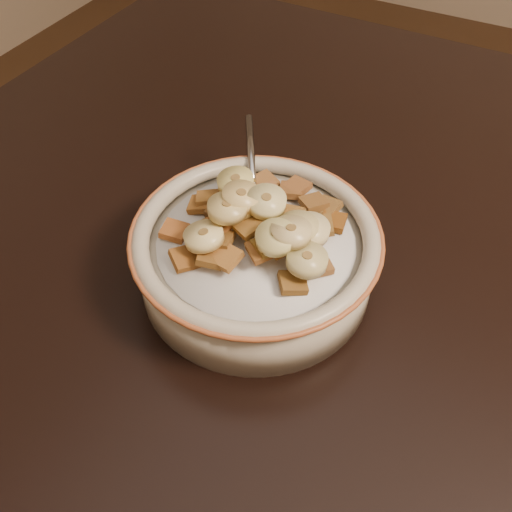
% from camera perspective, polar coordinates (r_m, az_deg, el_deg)
% --- Properties ---
extents(cereal_bowl, '(0.19, 0.19, 0.05)m').
position_cam_1_polar(cereal_bowl, '(0.48, -0.00, -0.54)').
color(cereal_bowl, '#BCAF99').
rests_on(cereal_bowl, table).
extents(milk, '(0.16, 0.16, 0.00)m').
position_cam_1_polar(milk, '(0.46, -0.00, 1.41)').
color(milk, white).
rests_on(milk, cereal_bowl).
extents(spoon, '(0.05, 0.06, 0.01)m').
position_cam_1_polar(spoon, '(0.48, -0.18, 4.46)').
color(spoon, gray).
rests_on(spoon, cereal_bowl).
extents(cereal_square_0, '(0.02, 0.02, 0.01)m').
position_cam_1_polar(cereal_square_0, '(0.47, -8.17, 2.52)').
color(cereal_square_0, '#995320').
rests_on(cereal_square_0, milk).
extents(cereal_square_1, '(0.03, 0.03, 0.01)m').
position_cam_1_polar(cereal_square_1, '(0.50, 3.52, 6.59)').
color(cereal_square_1, brown).
rests_on(cereal_square_1, milk).
extents(cereal_square_2, '(0.03, 0.03, 0.01)m').
position_cam_1_polar(cereal_square_2, '(0.49, -5.53, 5.19)').
color(cereal_square_2, brown).
rests_on(cereal_square_2, milk).
extents(cereal_square_3, '(0.03, 0.03, 0.01)m').
position_cam_1_polar(cereal_square_3, '(0.43, 2.43, 0.96)').
color(cereal_square_3, brown).
rests_on(cereal_square_3, milk).
extents(cereal_square_4, '(0.02, 0.02, 0.01)m').
position_cam_1_polar(cereal_square_4, '(0.44, -3.66, 1.61)').
color(cereal_square_4, brown).
rests_on(cereal_square_4, milk).
extents(cereal_square_5, '(0.02, 0.02, 0.01)m').
position_cam_1_polar(cereal_square_5, '(0.46, 3.32, 4.18)').
color(cereal_square_5, olive).
rests_on(cereal_square_5, milk).
extents(cereal_square_6, '(0.03, 0.03, 0.01)m').
position_cam_1_polar(cereal_square_6, '(0.46, 6.48, 2.96)').
color(cereal_square_6, brown).
rests_on(cereal_square_6, milk).
extents(cereal_square_7, '(0.02, 0.02, 0.01)m').
position_cam_1_polar(cereal_square_7, '(0.46, 5.94, 2.35)').
color(cereal_square_7, brown).
rests_on(cereal_square_7, milk).
extents(cereal_square_8, '(0.03, 0.03, 0.01)m').
position_cam_1_polar(cereal_square_8, '(0.45, -3.05, 3.75)').
color(cereal_square_8, '#985825').
rests_on(cereal_square_8, milk).
extents(cereal_square_9, '(0.03, 0.03, 0.01)m').
position_cam_1_polar(cereal_square_9, '(0.43, 3.71, -2.68)').
color(cereal_square_9, brown).
rests_on(cereal_square_9, milk).
extents(cereal_square_10, '(0.03, 0.03, 0.01)m').
position_cam_1_polar(cereal_square_10, '(0.44, 6.18, -0.91)').
color(cereal_square_10, brown).
rests_on(cereal_square_10, milk).
extents(cereal_square_11, '(0.03, 0.03, 0.01)m').
position_cam_1_polar(cereal_square_11, '(0.44, -4.58, -0.06)').
color(cereal_square_11, brown).
rests_on(cereal_square_11, milk).
extents(cereal_square_12, '(0.03, 0.03, 0.01)m').
position_cam_1_polar(cereal_square_12, '(0.44, -7.12, -0.25)').
color(cereal_square_12, brown).
rests_on(cereal_square_12, milk).
extents(cereal_square_13, '(0.03, 0.03, 0.01)m').
position_cam_1_polar(cereal_square_13, '(0.49, 1.35, 6.21)').
color(cereal_square_13, brown).
rests_on(cereal_square_13, milk).
extents(cereal_square_14, '(0.03, 0.03, 0.01)m').
position_cam_1_polar(cereal_square_14, '(0.46, 4.09, 3.45)').
color(cereal_square_14, brown).
rests_on(cereal_square_14, milk).
extents(cereal_square_15, '(0.02, 0.02, 0.01)m').
position_cam_1_polar(cereal_square_15, '(0.49, 7.08, 4.83)').
color(cereal_square_15, olive).
rests_on(cereal_square_15, milk).
extents(cereal_square_16, '(0.02, 0.02, 0.01)m').
position_cam_1_polar(cereal_square_16, '(0.46, 1.39, 5.18)').
color(cereal_square_16, brown).
rests_on(cereal_square_16, milk).
extents(cereal_square_17, '(0.03, 0.03, 0.01)m').
position_cam_1_polar(cereal_square_17, '(0.44, 1.60, 1.83)').
color(cereal_square_17, brown).
rests_on(cereal_square_17, milk).
extents(cereal_square_18, '(0.03, 0.03, 0.01)m').
position_cam_1_polar(cereal_square_18, '(0.44, -0.76, 3.02)').
color(cereal_square_18, brown).
rests_on(cereal_square_18, milk).
extents(cereal_square_19, '(0.03, 0.03, 0.01)m').
position_cam_1_polar(cereal_square_19, '(0.50, -1.54, 7.41)').
color(cereal_square_19, olive).
rests_on(cereal_square_19, milk).
extents(cereal_square_20, '(0.02, 0.02, 0.01)m').
position_cam_1_polar(cereal_square_20, '(0.43, -2.99, -0.13)').
color(cereal_square_20, olive).
rests_on(cereal_square_20, milk).
extents(cereal_square_21, '(0.03, 0.03, 0.01)m').
position_cam_1_polar(cereal_square_21, '(0.48, 5.79, 5.33)').
color(cereal_square_21, brown).
rests_on(cereal_square_21, milk).
extents(cereal_square_22, '(0.03, 0.03, 0.01)m').
position_cam_1_polar(cereal_square_22, '(0.50, 0.82, 7.40)').
color(cereal_square_22, brown).
rests_on(cereal_square_22, milk).
extents(cereal_square_23, '(0.03, 0.03, 0.01)m').
position_cam_1_polar(cereal_square_23, '(0.45, -5.04, 2.61)').
color(cereal_square_23, brown).
rests_on(cereal_square_23, milk).
extents(cereal_square_24, '(0.02, 0.02, 0.01)m').
position_cam_1_polar(cereal_square_24, '(0.47, -3.55, 4.63)').
color(cereal_square_24, brown).
rests_on(cereal_square_24, milk).
extents(cereal_square_25, '(0.03, 0.03, 0.01)m').
position_cam_1_polar(cereal_square_25, '(0.49, -4.79, 5.78)').
color(cereal_square_25, brown).
rests_on(cereal_square_25, milk).
extents(cereal_square_26, '(0.03, 0.03, 0.01)m').
position_cam_1_polar(cereal_square_26, '(0.43, 1.15, 1.03)').
color(cereal_square_26, '#865B17').
rests_on(cereal_square_26, milk).
extents(cereal_square_27, '(0.03, 0.03, 0.01)m').
position_cam_1_polar(cereal_square_27, '(0.43, 0.56, 0.67)').
color(cereal_square_27, brown).
rests_on(cereal_square_27, milk).
extents(cereal_square_28, '(0.02, 0.02, 0.01)m').
position_cam_1_polar(cereal_square_28, '(0.47, 7.72, 3.45)').
color(cereal_square_28, brown).
rests_on(cereal_square_28, milk).
extents(cereal_square_29, '(0.02, 0.02, 0.01)m').
position_cam_1_polar(cereal_square_29, '(0.47, 0.89, 5.36)').
color(cereal_square_29, brown).
rests_on(cereal_square_29, milk).
extents(cereal_square_30, '(0.03, 0.02, 0.01)m').
position_cam_1_polar(cereal_square_30, '(0.50, 4.06, 6.91)').
color(cereal_square_30, brown).
rests_on(cereal_square_30, milk).
extents(banana_slice_0, '(0.04, 0.04, 0.02)m').
position_cam_1_polar(banana_slice_0, '(0.44, -5.24, 1.97)').
color(banana_slice_0, beige).
rests_on(banana_slice_0, milk).
extents(banana_slice_1, '(0.04, 0.04, 0.02)m').
position_cam_1_polar(banana_slice_1, '(0.42, 2.02, 1.86)').
color(banana_slice_1, '#DCD37C').
rests_on(banana_slice_1, milk).
extents(banana_slice_2, '(0.04, 0.04, 0.01)m').
position_cam_1_polar(banana_slice_2, '(0.45, -1.45, 5.93)').
color(banana_slice_2, '#E9C778').
rests_on(banana_slice_2, milk).
extents(banana_slice_3, '(0.04, 0.04, 0.01)m').
position_cam_1_polar(banana_slice_3, '(0.45, -1.93, 5.20)').
color(banana_slice_3, '#F6D980').
rests_on(banana_slice_3, milk).
extents(banana_slice_4, '(0.04, 0.04, 0.01)m').
position_cam_1_polar(banana_slice_4, '(0.48, -2.05, 7.41)').
color(banana_slice_4, '#EADE7A').
rests_on(banana_slice_4, milk).
extents(banana_slice_5, '(0.04, 0.04, 0.01)m').
position_cam_1_polar(banana_slice_5, '(0.44, -2.87, 4.82)').
color(banana_slice_5, '#D2B679').
rests_on(banana_slice_5, milk).
extents(banana_slice_6, '(0.03, 0.03, 0.01)m').
position_cam_1_polar(banana_slice_6, '(0.44, 5.41, 2.62)').
color(banana_slice_6, '#EFE194').
rests_on(banana_slice_6, milk).
extents(banana_slice_7, '(0.04, 0.04, 0.01)m').
position_cam_1_polar(banana_slice_7, '(0.44, 1.06, 5.46)').
color(banana_slice_7, '#D2C885').
rests_on(banana_slice_7, milk).
extents(banana_slice_8, '(0.04, 0.04, 0.01)m').
position_cam_1_polar(banana_slice_8, '(0.43, 3.52, 2.40)').
color(banana_slice_8, beige).
rests_on(banana_slice_8, milk).
extents(banana_slice_9, '(0.04, 0.04, 0.01)m').
position_cam_1_polar(banana_slice_9, '(0.44, 4.26, 2.84)').
color(banana_slice_9, beige).
rests_on(banana_slice_9, milk).
extents(banana_slice_10, '(0.04, 0.04, 0.01)m').
position_cam_1_polar(banana_slice_10, '(0.42, 5.12, -0.38)').
color(banana_slice_10, beige).
rests_on(banana_slice_10, milk).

